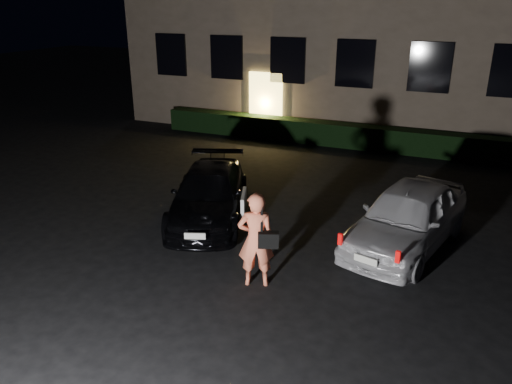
% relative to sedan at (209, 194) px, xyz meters
% --- Properties ---
extents(ground, '(80.00, 80.00, 0.00)m').
position_rel_sedan_xyz_m(ground, '(1.71, -2.72, -0.62)').
color(ground, black).
rests_on(ground, ground).
extents(hedge, '(15.00, 0.70, 0.85)m').
position_rel_sedan_xyz_m(hedge, '(1.71, 7.78, -0.20)').
color(hedge, black).
rests_on(hedge, ground).
extents(sedan, '(3.11, 4.61, 1.24)m').
position_rel_sedan_xyz_m(sedan, '(0.00, 0.00, 0.00)').
color(sedan, black).
rests_on(sedan, ground).
extents(hatch, '(2.67, 4.49, 1.43)m').
position_rel_sedan_xyz_m(hatch, '(4.81, 0.30, 0.10)').
color(hatch, silver).
rests_on(hatch, ground).
extents(man, '(0.89, 0.68, 1.91)m').
position_rel_sedan_xyz_m(man, '(2.35, -2.49, 0.34)').
color(man, '#FC7A56').
rests_on(man, ground).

